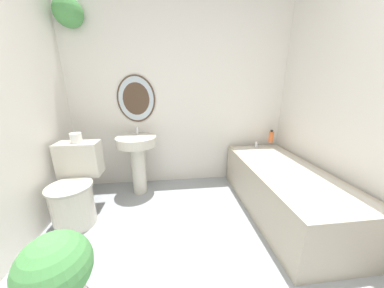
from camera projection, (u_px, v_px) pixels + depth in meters
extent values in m
cube|color=silver|center=(182.00, 96.00, 2.54)|extent=(2.93, 0.06, 2.40)
ellipsoid|color=#4C3828|center=(136.00, 99.00, 2.43)|extent=(0.47, 0.02, 0.58)
ellipsoid|color=silver|center=(136.00, 99.00, 2.43)|extent=(0.43, 0.01, 0.54)
cylinder|color=silver|center=(67.00, 5.00, 2.01)|extent=(0.13, 0.13, 0.07)
sphere|color=#4C934C|center=(68.00, 12.00, 2.03)|extent=(0.30, 0.30, 0.30)
cube|color=silver|center=(365.00, 102.00, 1.58)|extent=(0.06, 2.41, 2.40)
cylinder|color=beige|center=(73.00, 206.00, 1.88)|extent=(0.38, 0.38, 0.40)
cylinder|color=#B1ADA0|center=(69.00, 187.00, 1.81)|extent=(0.41, 0.41, 0.02)
cube|color=beige|center=(80.00, 159.00, 2.05)|extent=(0.42, 0.21, 0.36)
cylinder|color=beige|center=(139.00, 169.00, 2.43)|extent=(0.18, 0.18, 0.63)
cylinder|color=beige|center=(136.00, 141.00, 2.32)|extent=(0.48, 0.48, 0.11)
cylinder|color=silver|center=(137.00, 130.00, 2.42)|extent=(0.02, 0.02, 0.10)
cube|color=#B2A893|center=(282.00, 190.00, 2.08)|extent=(0.73, 1.63, 0.50)
cube|color=beige|center=(286.00, 170.00, 2.01)|extent=(0.63, 1.53, 0.04)
cylinder|color=silver|center=(256.00, 145.00, 2.67)|extent=(0.04, 0.04, 0.08)
cylinder|color=#DB6633|center=(271.00, 137.00, 2.64)|extent=(0.06, 0.06, 0.15)
cylinder|color=black|center=(272.00, 131.00, 2.61)|extent=(0.03, 0.03, 0.02)
sphere|color=#4C934C|center=(55.00, 267.00, 1.10)|extent=(0.40, 0.40, 0.40)
cylinder|color=white|center=(76.00, 138.00, 1.98)|extent=(0.11, 0.11, 0.10)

